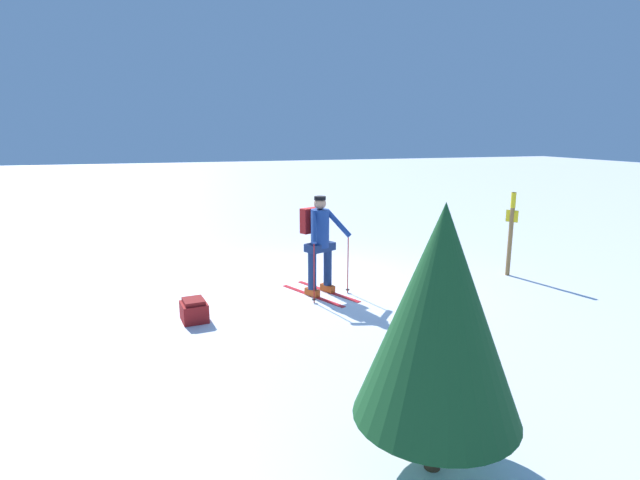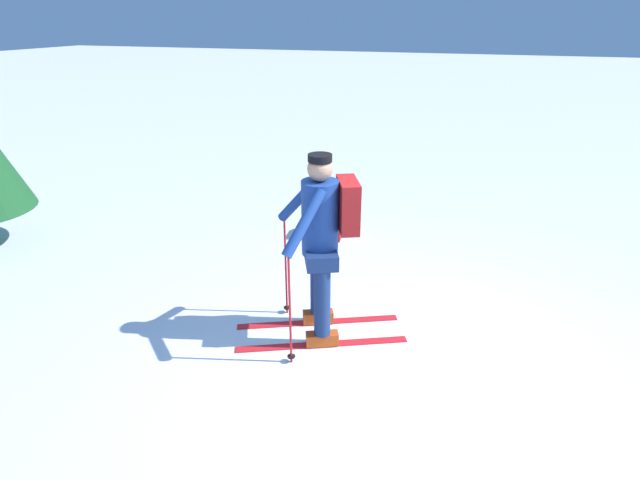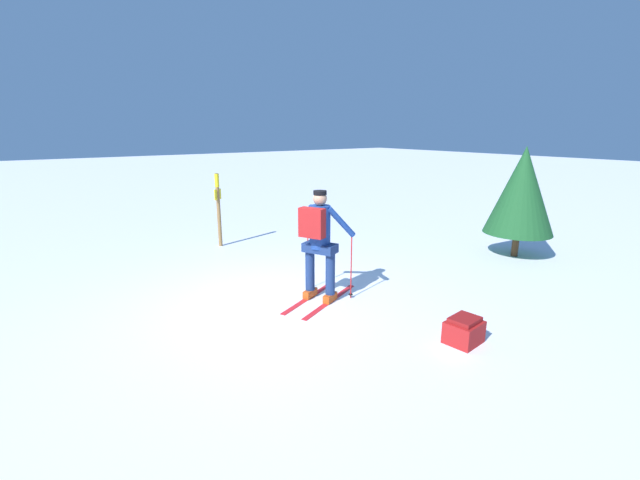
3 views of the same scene
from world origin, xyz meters
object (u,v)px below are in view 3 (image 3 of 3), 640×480
(skier, at_px, (319,239))
(trail_marker, at_px, (218,204))
(pine_tree, at_px, (522,191))
(dropped_backpack, at_px, (464,331))

(skier, distance_m, trail_marker, 4.03)
(trail_marker, xyz_separation_m, pine_tree, (4.51, 4.86, 0.42))
(skier, xyz_separation_m, pine_tree, (0.48, 4.88, 0.40))
(trail_marker, bearing_deg, dropped_backpack, 6.14)
(dropped_backpack, bearing_deg, trail_marker, -173.86)
(dropped_backpack, height_order, pine_tree, pine_tree)
(skier, height_order, dropped_backpack, skier)
(trail_marker, bearing_deg, skier, -0.26)
(dropped_backpack, distance_m, pine_tree, 4.72)
(skier, relative_size, dropped_backpack, 3.64)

